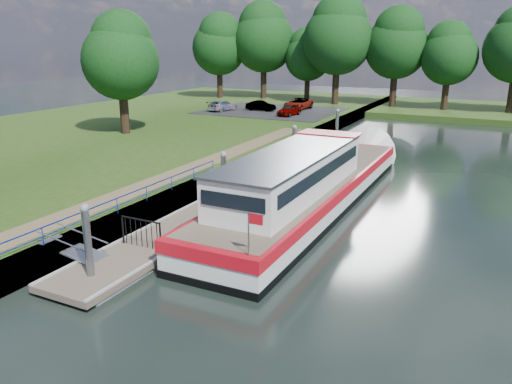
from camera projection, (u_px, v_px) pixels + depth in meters
The scene contains 18 objects.
ground at pixel (103, 280), 17.44m from camera, with size 160.00×160.00×0.00m, color black.
riverbank at pixel (62, 146), 37.88m from camera, with size 32.00×90.00×0.78m, color #233D11.
bank_edge at pixel (241, 168), 31.27m from camera, with size 1.10×90.00×0.78m, color #473D2D.
far_bank at pixel (507, 113), 56.78m from camera, with size 60.00×18.00×0.60m, color #233D11.
footpath at pixel (146, 186), 25.95m from camera, with size 1.60×40.00×0.05m, color brown.
carpark at pixel (272, 111), 54.47m from camera, with size 14.00×12.00×0.06m, color black.
blue_fence at pixel (101, 209), 20.81m from camera, with size 0.04×18.04×0.72m.
pontoon at pixel (264, 184), 28.53m from camera, with size 2.50×30.00×0.56m.
mooring_piles at pixel (264, 166), 28.21m from camera, with size 0.30×27.30×3.55m.
gangway at pixel (73, 249), 18.48m from camera, with size 2.58×1.00×0.92m.
gate_panel at pixel (141, 229), 18.99m from camera, with size 1.85×0.05×1.15m.
barge at pixel (314, 183), 25.35m from camera, with size 4.36×21.15×4.78m.
horizon_trees at pixel (385, 42), 57.56m from camera, with size 54.38×10.03×12.87m.
bank_tree_a at pixel (121, 55), 39.47m from camera, with size 6.12×6.12×9.72m.
car_a at pixel (289, 110), 50.51m from camera, with size 1.37×3.41×1.16m, color #999999.
car_b at pixel (261, 106), 54.11m from camera, with size 1.12×3.22×1.06m, color #999999.
car_c at pixel (223, 105), 54.16m from camera, with size 1.56×3.85×1.12m, color #999999.
car_d at pixel (298, 104), 55.09m from camera, with size 2.04×4.42×1.23m, color #999999.
Camera 1 is at (11.87, -11.75, 7.97)m, focal length 35.00 mm.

